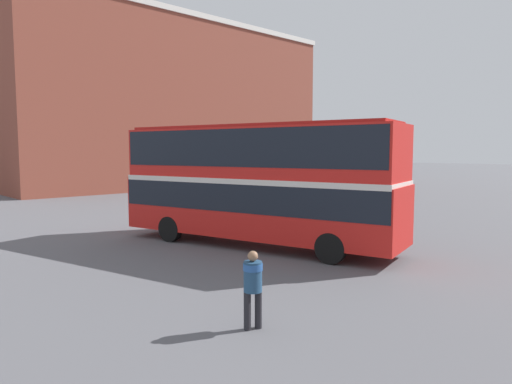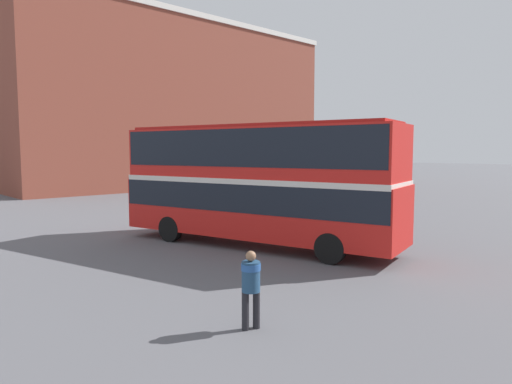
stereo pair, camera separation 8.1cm
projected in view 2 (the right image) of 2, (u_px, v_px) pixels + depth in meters
The scene contains 5 objects.
ground_plane at pixel (293, 249), 16.68m from camera, with size 240.00×240.00×0.00m, color #5B5B60.
building_row_left at pixel (179, 105), 46.54m from camera, with size 8.68×32.85×16.49m.
double_decker_bus at pixel (256, 177), 17.03m from camera, with size 11.22×5.33×4.53m.
pedestrian_foreground at pixel (251, 281), 9.07m from camera, with size 0.50×0.50×1.60m.
parked_car_kerb_far at pixel (349, 195), 29.07m from camera, with size 4.58×2.41×1.47m.
Camera 2 is at (11.19, -12.10, 3.57)m, focal length 32.00 mm.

